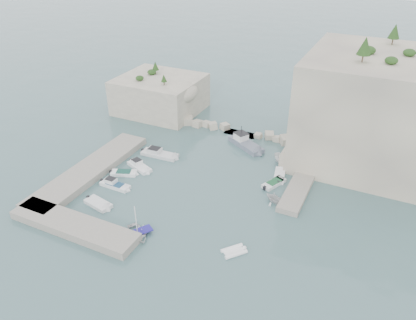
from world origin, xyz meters
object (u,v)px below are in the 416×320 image
at_px(rowboat, 138,235).
at_px(tender_east_a, 274,202).
at_px(motorboat_b, 140,168).
at_px(motorboat_c, 124,175).
at_px(tender_east_d, 286,166).
at_px(tender_east_c, 279,177).
at_px(inflatable_dinghy, 234,252).
at_px(work_boat, 246,147).
at_px(motorboat_e, 98,205).
at_px(tender_east_b, 274,185).
at_px(motorboat_a, 160,156).
at_px(motorboat_d, 115,187).

distance_m(rowboat, tender_east_a, 19.39).
distance_m(motorboat_b, motorboat_c, 2.85).
distance_m(motorboat_c, rowboat, 14.81).
bearing_deg(tender_east_d, tender_east_a, -153.09).
distance_m(motorboat_b, tender_east_c, 22.03).
distance_m(inflatable_dinghy, work_boat, 26.54).
distance_m(motorboat_c, tender_east_a, 23.43).
distance_m(rowboat, tender_east_c, 23.94).
height_order(motorboat_b, motorboat_e, motorboat_b).
relative_size(tender_east_b, work_boat, 0.55).
bearing_deg(motorboat_a, tender_east_b, -3.04).
bearing_deg(work_boat, tender_east_a, -24.01).
xyz_separation_m(tender_east_a, tender_east_c, (-1.26, 6.57, 0.00)).
relative_size(motorboat_c, tender_east_a, 1.44).
distance_m(motorboat_a, motorboat_b, 4.87).
distance_m(motorboat_a, tender_east_a, 21.69).
height_order(motorboat_b, tender_east_a, tender_east_a).
xyz_separation_m(tender_east_a, work_boat, (-9.43, 13.48, 0.00)).
xyz_separation_m(motorboat_c, tender_east_c, (21.96, 9.79, 0.00)).
relative_size(motorboat_c, tender_east_d, 0.90).
height_order(motorboat_a, rowboat, motorboat_a).
xyz_separation_m(motorboat_e, rowboat, (8.45, -2.88, 0.00)).
bearing_deg(motorboat_c, motorboat_a, 53.22).
distance_m(motorboat_c, tender_east_b, 23.04).
bearing_deg(tender_east_b, motorboat_d, 140.10).
height_order(motorboat_c, tender_east_c, same).
bearing_deg(tender_east_b, motorboat_b, 125.83).
bearing_deg(motorboat_c, tender_east_c, 1.85).
distance_m(motorboat_b, tender_east_d, 23.50).
xyz_separation_m(motorboat_a, inflatable_dinghy, (20.05, -15.96, 0.00)).
xyz_separation_m(motorboat_b, tender_east_d, (20.84, 10.86, 0.00)).
relative_size(motorboat_a, work_boat, 0.86).
distance_m(motorboat_c, motorboat_e, 8.21).
xyz_separation_m(rowboat, tender_east_d, (11.98, 24.42, 0.00)).
bearing_deg(motorboat_a, motorboat_d, -98.33).
distance_m(motorboat_a, tender_east_b, 19.90).
distance_m(tender_east_a, tender_east_c, 6.69).
xyz_separation_m(tender_east_c, tender_east_d, (0.00, 3.69, 0.00)).
bearing_deg(tender_east_a, work_boat, 57.38).
distance_m(motorboat_b, motorboat_d, 6.00).
relative_size(tender_east_a, tender_east_c, 0.63).
xyz_separation_m(motorboat_a, tender_east_c, (20.02, 2.37, 0.00)).
xyz_separation_m(motorboat_c, inflatable_dinghy, (21.98, -8.55, 0.00)).
distance_m(tender_east_a, tender_east_d, 10.33).
xyz_separation_m(motorboat_b, tender_east_a, (22.09, 0.61, 0.00)).
relative_size(inflatable_dinghy, work_boat, 0.38).
distance_m(motorboat_b, work_boat, 18.93).
bearing_deg(work_boat, motorboat_c, -98.54).
bearing_deg(work_boat, tender_east_c, -9.20).
bearing_deg(motorboat_e, inflatable_dinghy, 10.47).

